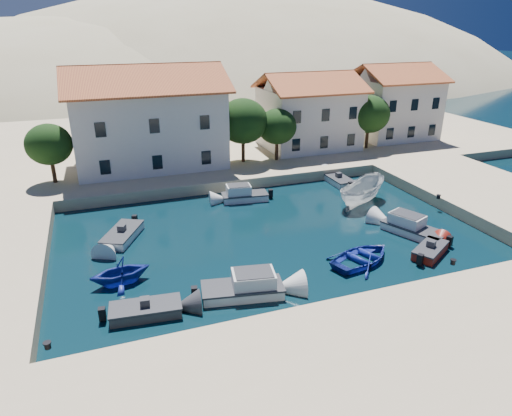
# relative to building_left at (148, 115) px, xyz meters

# --- Properties ---
(ground) EXTENTS (400.00, 400.00, 0.00)m
(ground) POSITION_rel_building_left_xyz_m (6.00, -28.00, -5.94)
(ground) COLOR black
(ground) RESTS_ON ground
(quay_south) EXTENTS (52.00, 12.00, 1.00)m
(quay_south) POSITION_rel_building_left_xyz_m (6.00, -34.00, -5.44)
(quay_south) COLOR tan
(quay_south) RESTS_ON ground
(quay_east) EXTENTS (11.00, 20.00, 1.00)m
(quay_east) POSITION_rel_building_left_xyz_m (26.50, -18.00, -5.44)
(quay_east) COLOR tan
(quay_east) RESTS_ON ground
(quay_north) EXTENTS (80.00, 36.00, 1.00)m
(quay_north) POSITION_rel_building_left_xyz_m (8.00, 10.00, -5.44)
(quay_north) COLOR tan
(quay_north) RESTS_ON ground
(hills) EXTENTS (254.00, 176.00, 99.00)m
(hills) POSITION_rel_building_left_xyz_m (26.64, 95.62, -29.34)
(hills) COLOR tan
(hills) RESTS_ON ground
(building_left) EXTENTS (14.70, 9.45, 9.70)m
(building_left) POSITION_rel_building_left_xyz_m (0.00, 0.00, 0.00)
(building_left) COLOR silver
(building_left) RESTS_ON quay_north
(building_mid) EXTENTS (10.50, 8.40, 8.30)m
(building_mid) POSITION_rel_building_left_xyz_m (18.00, 1.00, -0.71)
(building_mid) COLOR silver
(building_mid) RESTS_ON quay_north
(building_right) EXTENTS (9.45, 8.40, 8.80)m
(building_right) POSITION_rel_building_left_xyz_m (30.00, 2.00, -0.46)
(building_right) COLOR silver
(building_right) RESTS_ON quay_north
(trees) EXTENTS (37.30, 5.30, 6.45)m
(trees) POSITION_rel_building_left_xyz_m (10.51, -2.54, -1.10)
(trees) COLOR #382314
(trees) RESTS_ON quay_north
(bollards) EXTENTS (29.36, 9.56, 0.30)m
(bollards) POSITION_rel_building_left_xyz_m (8.80, -24.13, -4.79)
(bollards) COLOR black
(bollards) RESTS_ON ground
(motorboat_grey_sw) EXTENTS (3.88, 2.02, 1.25)m
(motorboat_grey_sw) POSITION_rel_building_left_xyz_m (-3.78, -24.70, -5.64)
(motorboat_grey_sw) COLOR #2F2F33
(motorboat_grey_sw) RESTS_ON ground
(cabin_cruiser_south) EXTENTS (4.89, 2.76, 1.60)m
(cabin_cruiser_south) POSITION_rel_building_left_xyz_m (1.63, -24.60, -5.46)
(cabin_cruiser_south) COLOR silver
(cabin_cruiser_south) RESTS_ON ground
(rowboat_south) EXTENTS (5.60, 4.76, 0.98)m
(rowboat_south) POSITION_rel_building_left_xyz_m (10.12, -23.54, -5.94)
(rowboat_south) COLOR navy
(rowboat_south) RESTS_ON ground
(motorboat_red_se) EXTENTS (3.49, 2.90, 1.25)m
(motorboat_red_se) POSITION_rel_building_left_xyz_m (14.91, -24.24, -5.64)
(motorboat_red_se) COLOR maroon
(motorboat_red_se) RESTS_ON ground
(cabin_cruiser_east) EXTENTS (3.48, 4.93, 1.60)m
(cabin_cruiser_east) POSITION_rel_building_left_xyz_m (15.87, -21.26, -5.46)
(cabin_cruiser_east) COLOR silver
(cabin_cruiser_east) RESTS_ON ground
(boat_east) EXTENTS (6.25, 4.86, 2.29)m
(boat_east) POSITION_rel_building_left_xyz_m (15.54, -14.67, -5.94)
(boat_east) COLOR silver
(boat_east) RESTS_ON ground
(motorboat_white_ne) EXTENTS (1.76, 3.71, 1.25)m
(motorboat_white_ne) POSITION_rel_building_left_xyz_m (16.38, -9.29, -5.64)
(motorboat_white_ne) COLOR silver
(motorboat_white_ne) RESTS_ON ground
(rowboat_west) EXTENTS (3.86, 3.46, 1.82)m
(rowboat_west) POSITION_rel_building_left_xyz_m (-4.77, -20.92, -5.94)
(rowboat_west) COLOR navy
(rowboat_west) RESTS_ON ground
(motorboat_white_west) EXTENTS (3.45, 4.42, 1.25)m
(motorboat_white_west) POSITION_rel_building_left_xyz_m (-4.17, -14.77, -5.64)
(motorboat_white_west) COLOR silver
(motorboat_white_west) RESTS_ON ground
(cabin_cruiser_north) EXTENTS (4.12, 2.15, 1.60)m
(cabin_cruiser_north) POSITION_rel_building_left_xyz_m (6.48, -10.54, -5.46)
(cabin_cruiser_north) COLOR silver
(cabin_cruiser_north) RESTS_ON ground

